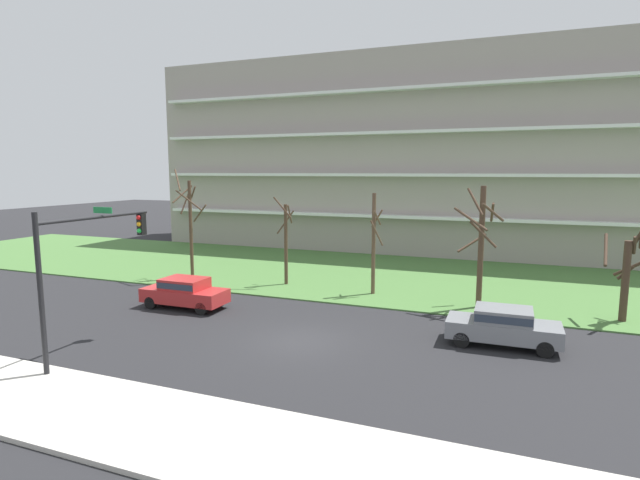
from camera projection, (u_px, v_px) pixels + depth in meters
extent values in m
plane|color=#232326|center=(299.00, 341.00, 20.83)|extent=(160.00, 160.00, 0.00)
cube|color=#BCB7AD|center=(180.00, 431.00, 13.45)|extent=(80.00, 4.00, 0.15)
cube|color=#477238|center=(383.00, 275.00, 33.73)|extent=(80.00, 16.00, 0.08)
cube|color=#9E938C|center=(422.00, 156.00, 44.86)|extent=(47.24, 10.64, 16.83)
cube|color=white|center=(407.00, 217.00, 40.23)|extent=(45.35, 0.90, 0.24)
cube|color=white|center=(408.00, 175.00, 39.77)|extent=(45.35, 0.90, 0.24)
cube|color=white|center=(409.00, 132.00, 39.31)|extent=(45.35, 0.90, 0.24)
cube|color=white|center=(410.00, 88.00, 38.85)|extent=(45.35, 0.90, 0.24)
cylinder|color=#4C3828|center=(191.00, 230.00, 32.41)|extent=(0.22, 0.22, 6.44)
cylinder|color=#4C3828|center=(177.00, 180.00, 31.64)|extent=(1.19, 1.10, 1.36)
cylinder|color=#4C3828|center=(189.00, 200.00, 31.39)|extent=(1.42, 0.91, 1.34)
cylinder|color=#4C3828|center=(182.00, 194.00, 32.56)|extent=(0.56, 1.55, 1.15)
cylinder|color=#4C3828|center=(193.00, 193.00, 32.26)|extent=(0.60, 0.34, 0.85)
cylinder|color=#4C3828|center=(200.00, 213.00, 32.79)|extent=(1.43, 0.65, 1.25)
cylinder|color=#4C3828|center=(186.00, 200.00, 32.44)|extent=(0.45, 0.92, 1.87)
cylinder|color=#4C3828|center=(286.00, 245.00, 30.68)|extent=(0.22, 0.22, 5.03)
cylinder|color=#4C3828|center=(290.00, 214.00, 30.33)|extent=(0.12, 0.64, 1.17)
cylinder|color=#4C3828|center=(285.00, 222.00, 31.00)|extent=(1.03, 0.60, 1.49)
cylinder|color=#4C3828|center=(282.00, 208.00, 29.84)|extent=(1.17, 0.20, 1.29)
cylinder|color=brown|center=(374.00, 245.00, 28.20)|extent=(0.22, 0.22, 5.82)
cylinder|color=brown|center=(377.00, 218.00, 27.80)|extent=(0.36, 0.59, 0.85)
cylinder|color=brown|center=(377.00, 233.00, 27.75)|extent=(0.71, 0.63, 1.48)
cylinder|color=brown|center=(377.00, 219.00, 28.27)|extent=(0.76, 0.30, 1.07)
cylinder|color=#4C3828|center=(481.00, 248.00, 25.31)|extent=(0.29, 0.29, 6.32)
cylinder|color=#4C3828|center=(470.00, 219.00, 24.52)|extent=(1.77, 1.14, 1.07)
cylinder|color=#4C3828|center=(472.00, 243.00, 26.06)|extent=(1.41, 1.14, 0.96)
cylinder|color=#4C3828|center=(483.00, 234.00, 24.58)|extent=(1.37, 0.37, 1.36)
cylinder|color=#4C3828|center=(493.00, 212.00, 24.43)|extent=(1.08, 1.17, 1.00)
cylinder|color=#4C3828|center=(492.00, 212.00, 24.94)|extent=(0.24, 1.03, 1.04)
cylinder|color=#4C3828|center=(475.00, 202.00, 24.75)|extent=(0.94, 0.85, 1.36)
cylinder|color=#423023|center=(625.00, 282.00, 23.11)|extent=(0.34, 0.34, 3.88)
cylinder|color=#423023|center=(635.00, 245.00, 22.75)|extent=(0.25, 0.62, 0.91)
cylinder|color=#423023|center=(638.00, 238.00, 22.87)|extent=(0.59, 0.97, 1.47)
cylinder|color=#423023|center=(606.00, 250.00, 23.32)|extent=(0.36, 1.87, 1.37)
cylinder|color=#423023|center=(625.00, 273.00, 23.32)|extent=(0.73, 0.22, 0.75)
cylinder|color=#423023|center=(629.00, 268.00, 23.48)|extent=(1.28, 0.60, 0.94)
cube|color=slate|center=(503.00, 330.00, 20.18)|extent=(4.42, 1.85, 0.70)
cube|color=slate|center=(504.00, 315.00, 20.09)|extent=(2.22, 1.68, 0.55)
cube|color=#2D3847|center=(504.00, 315.00, 20.09)|extent=(2.17, 1.72, 0.30)
cylinder|color=black|center=(461.00, 340.00, 20.04)|extent=(0.64, 0.23, 0.64)
cylinder|color=black|center=(465.00, 328.00, 21.50)|extent=(0.64, 0.23, 0.64)
cylinder|color=black|center=(545.00, 349.00, 18.95)|extent=(0.64, 0.23, 0.64)
cylinder|color=black|center=(543.00, 337.00, 20.42)|extent=(0.64, 0.23, 0.64)
cube|color=#B22828|center=(185.00, 295.00, 25.80)|extent=(4.42, 1.85, 0.70)
cube|color=#B22828|center=(184.00, 283.00, 25.71)|extent=(2.22, 1.68, 0.55)
cube|color=#2D3847|center=(184.00, 283.00, 25.71)|extent=(2.17, 1.71, 0.30)
cylinder|color=black|center=(151.00, 303.00, 25.66)|extent=(0.64, 0.23, 0.64)
cylinder|color=black|center=(170.00, 296.00, 27.12)|extent=(0.64, 0.23, 0.64)
cylinder|color=black|center=(202.00, 309.00, 24.57)|extent=(0.64, 0.23, 0.64)
cylinder|color=black|center=(219.00, 301.00, 26.03)|extent=(0.64, 0.23, 0.64)
cylinder|color=black|center=(41.00, 297.00, 16.74)|extent=(0.18, 0.18, 5.71)
cylinder|color=black|center=(98.00, 217.00, 18.84)|extent=(0.12, 5.29, 0.12)
cube|color=black|center=(141.00, 224.00, 21.07)|extent=(0.28, 0.28, 0.90)
sphere|color=red|center=(139.00, 218.00, 20.89)|extent=(0.20, 0.20, 0.20)
sphere|color=#F2A519|center=(139.00, 224.00, 20.93)|extent=(0.20, 0.20, 0.20)
sphere|color=green|center=(139.00, 231.00, 20.97)|extent=(0.20, 0.20, 0.20)
cube|color=#197238|center=(103.00, 210.00, 19.05)|extent=(0.90, 0.04, 0.24)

